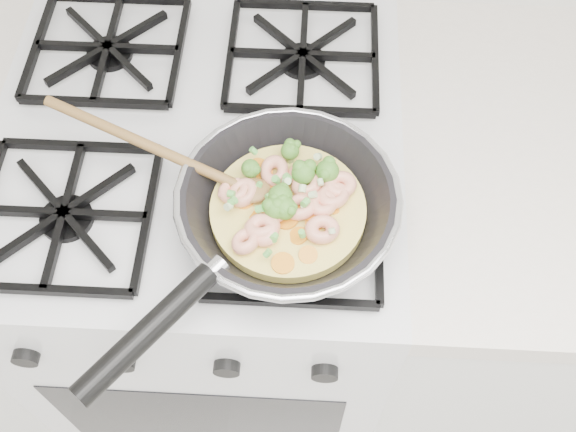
{
  "coord_description": "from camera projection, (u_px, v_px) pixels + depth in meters",
  "views": [
    {
      "loc": [
        0.17,
        1.1,
        1.67
      ],
      "look_at": [
        0.14,
        1.55,
        0.93
      ],
      "focal_mm": 42.29,
      "sensor_mm": 36.0,
      "label": 1
    }
  ],
  "objects": [
    {
      "name": "stove",
      "position": [
        220.0,
        273.0,
        1.35
      ],
      "size": [
        0.6,
        0.6,
        0.92
      ],
      "color": "silver",
      "rests_on": "ground"
    },
    {
      "name": "skillet",
      "position": [
        284.0,
        207.0,
        0.85
      ],
      "size": [
        0.46,
        0.41,
        0.09
      ],
      "rotation": [
        0.0,
        0.0,
        -0.17
      ],
      "color": "black",
      "rests_on": "stove"
    }
  ]
}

